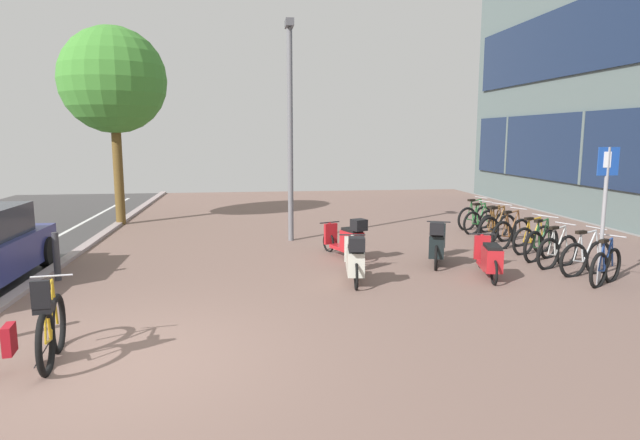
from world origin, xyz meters
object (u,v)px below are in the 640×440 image
Objects in this scene: scooter_mid at (489,259)px; scooter_far at (437,244)px; bicycle_foreground at (48,330)px; scooter_near at (355,260)px; bollard_far at (57,257)px; street_tree at (113,81)px; bicycle_rack_00 at (606,267)px; bicycle_rack_07 at (494,225)px; bicycle_rack_09 at (475,218)px; bicycle_rack_08 at (480,222)px; bicycle_rack_05 at (511,234)px; bicycle_rack_04 at (533,240)px; scooter_extra at (348,239)px; bicycle_rack_02 at (558,252)px; lamp_post at (290,121)px; bicycle_rack_01 at (586,258)px; bicycle_rack_03 at (541,244)px; parking_sign at (605,201)px; bicycle_rack_06 at (497,229)px.

scooter_far is (-0.63, 1.15, 0.08)m from scooter_mid.
scooter_near is (4.35, 3.04, 0.03)m from bicycle_foreground.
street_tree is at bearing 92.50° from bollard_far.
bicycle_rack_00 is 0.19× the size of street_tree.
bicycle_rack_09 is at bearing 88.29° from bicycle_rack_07.
bicycle_rack_08 is at bearing 90.61° from bicycle_rack_00.
bicycle_rack_08 is 4.27m from scooter_far.
bicycle_rack_05 is at bearing -92.35° from bicycle_rack_08.
scooter_far reaches higher than scooter_mid.
bicycle_rack_04 is 4.34m from scooter_extra.
bicycle_rack_02 is 4.37m from scooter_extra.
scooter_mid is at bearing 23.63° from bicycle_foreground.
bicycle_rack_07 is 6.05m from scooter_near.
bollard_far is (-4.68, -3.37, -2.62)m from lamp_post.
scooter_far is at bearing -47.96° from lamp_post.
bicycle_rack_05 reaches higher than bicycle_rack_01.
bollard_far is at bearing -170.25° from bicycle_rack_05.
bicycle_rack_03 is (-0.17, 1.34, 0.01)m from bicycle_rack_01.
parking_sign reaches higher than bicycle_rack_08.
lamp_post reaches higher than bicycle_rack_01.
bicycle_foreground is at bearing -165.37° from bicycle_rack_00.
scooter_mid is at bearing -135.32° from bicycle_rack_04.
bicycle_rack_07 is at bearing 81.63° from bicycle_rack_05.
scooter_far reaches higher than bicycle_rack_07.
bicycle_rack_03 reaches higher than bicycle_rack_08.
bicycle_rack_02 is at bearing -18.60° from scooter_extra.
bicycle_foreground is at bearing -146.50° from scooter_far.
bicycle_rack_08 is (-0.11, 4.68, -0.01)m from bicycle_rack_01.
scooter_far is at bearing -39.55° from street_tree.
bicycle_rack_01 is 1.02× the size of bicycle_rack_05.
bicycle_rack_03 is 2.00m from bicycle_rack_06.
street_tree reaches higher than bicycle_rack_05.
scooter_far is (-2.64, -4.13, 0.12)m from bicycle_rack_09.
bicycle_rack_09 is at bearing 10.43° from lamp_post.
bicycle_rack_01 is at bearing 18.49° from bicycle_foreground.
scooter_far reaches higher than bicycle_rack_01.
bollard_far is at bearing 170.74° from bicycle_rack_00.
bicycle_rack_01 reaches higher than bicycle_rack_04.
bicycle_rack_02 is at bearing -1.74° from bollard_far.
bicycle_rack_01 is at bearing -36.35° from street_tree.
bicycle_rack_02 is 1.35m from bicycle_rack_04.
bicycle_rack_04 is at bearing -0.77° from scooter_extra.
bicycle_rack_05 is at bearing 106.31° from bicycle_rack_04.
bicycle_rack_08 is 0.20× the size of street_tree.
bicycle_rack_01 is 0.24× the size of lamp_post.
parking_sign reaches higher than bicycle_foreground.
scooter_far is 10.82m from street_tree.
scooter_near is 0.33× the size of lamp_post.
bicycle_rack_09 reaches higher than bicycle_rack_08.
scooter_far is at bearing 30.07° from scooter_near.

